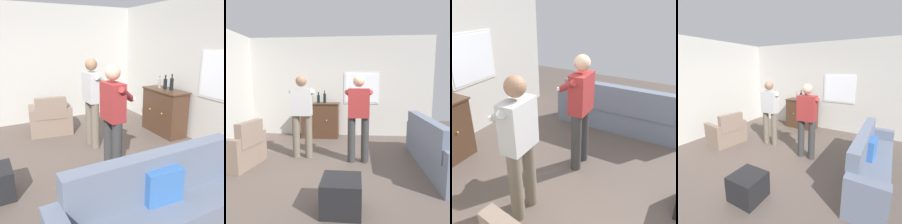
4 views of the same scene
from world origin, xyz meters
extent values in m
plane|color=brown|center=(0.00, 0.00, 0.00)|extent=(10.40, 10.40, 0.00)
cube|color=beige|center=(0.00, 2.66, 1.40)|extent=(5.20, 0.12, 2.80)
cube|color=silver|center=(0.62, 2.60, 1.37)|extent=(0.98, 0.02, 0.89)
cube|color=white|center=(0.62, 2.59, 1.37)|extent=(0.90, 0.03, 0.81)
cube|color=beige|center=(-2.66, 0.00, 1.40)|extent=(0.12, 5.20, 2.80)
cube|color=slate|center=(1.96, 0.32, 0.21)|extent=(0.55, 2.04, 0.42)
cube|color=slate|center=(1.75, 0.32, 0.67)|extent=(0.18, 2.04, 0.49)
cube|color=slate|center=(1.96, 1.42, 0.32)|extent=(0.55, 0.18, 0.64)
cube|color=slate|center=(1.96, -0.78, 0.32)|extent=(0.55, 0.18, 0.64)
cube|color=#386BB7|center=(1.88, 0.32, 0.60)|extent=(0.17, 0.41, 0.36)
cube|color=#7F6B5B|center=(-1.69, 0.09, 0.20)|extent=(0.72, 0.72, 0.40)
cube|color=#7F6B5B|center=(-1.43, 0.05, 0.62)|extent=(0.23, 0.65, 0.45)
cube|color=#7F6B5B|center=(-1.74, -0.28, 0.30)|extent=(0.65, 0.21, 0.60)
cube|color=#7F6B5B|center=(-1.64, 0.47, 0.30)|extent=(0.65, 0.21, 0.60)
cube|color=#472D1E|center=(-0.51, 2.30, 0.47)|extent=(1.01, 0.44, 0.94)
cube|color=#472D1E|center=(-0.51, 2.30, 0.96)|extent=(1.05, 0.48, 0.03)
sphere|color=#B79338|center=(-0.71, 2.06, 0.52)|extent=(0.04, 0.04, 0.04)
sphere|color=#B79338|center=(-0.31, 2.06, 0.52)|extent=(0.04, 0.04, 0.04)
cylinder|color=gray|center=(-0.70, 2.29, 1.07)|extent=(0.06, 0.06, 0.19)
cylinder|color=gray|center=(-0.70, 2.29, 1.19)|extent=(0.02, 0.02, 0.06)
cylinder|color=#262626|center=(-0.70, 2.29, 1.23)|extent=(0.02, 0.02, 0.02)
cylinder|color=black|center=(-0.57, 2.33, 1.08)|extent=(0.08, 0.08, 0.21)
cylinder|color=black|center=(-0.57, 2.33, 1.22)|extent=(0.03, 0.03, 0.07)
cylinder|color=#262626|center=(-0.57, 2.33, 1.27)|extent=(0.04, 0.04, 0.02)
cylinder|color=black|center=(-0.40, 2.36, 1.10)|extent=(0.08, 0.08, 0.25)
cylinder|color=black|center=(-0.40, 2.36, 1.26)|extent=(0.03, 0.03, 0.08)
cylinder|color=#262626|center=(-0.40, 2.36, 1.31)|extent=(0.03, 0.03, 0.02)
cube|color=black|center=(0.33, -1.19, 0.20)|extent=(0.48, 0.48, 0.41)
cylinder|color=#6B6051|center=(-0.74, 0.63, 0.44)|extent=(0.15, 0.15, 0.88)
cylinder|color=#6B6051|center=(-0.48, 0.63, 0.44)|extent=(0.15, 0.15, 0.88)
cube|color=#B7B7B7|center=(-0.61, 0.63, 1.16)|extent=(0.41, 0.23, 0.55)
sphere|color=#8C664C|center=(-0.61, 0.63, 1.57)|extent=(0.22, 0.22, 0.22)
cylinder|color=#B7B7B7|center=(-0.73, 0.79, 1.27)|extent=(0.32, 0.41, 0.29)
cylinder|color=#B7B7B7|center=(-0.50, 0.79, 1.27)|extent=(0.34, 0.40, 0.29)
cube|color=white|center=(-0.62, 0.95, 1.18)|extent=(0.15, 0.04, 0.04)
cylinder|color=#383838|center=(0.41, 0.46, 0.44)|extent=(0.15, 0.15, 0.88)
cylinder|color=#383838|center=(0.67, 0.46, 0.44)|extent=(0.15, 0.15, 0.88)
cube|color=#9E2D2D|center=(0.54, 0.46, 1.16)|extent=(0.40, 0.23, 0.55)
sphere|color=#D8AD8C|center=(0.54, 0.46, 1.57)|extent=(0.22, 0.22, 0.22)
cylinder|color=#9E2D2D|center=(0.42, 0.62, 1.27)|extent=(0.32, 0.41, 0.29)
cylinder|color=#9E2D2D|center=(0.65, 0.62, 1.27)|extent=(0.33, 0.40, 0.29)
cube|color=white|center=(0.53, 0.78, 1.18)|extent=(0.15, 0.04, 0.04)
camera|label=1|loc=(3.57, -1.16, 2.03)|focal=40.00mm
camera|label=2|loc=(0.51, -3.66, 1.56)|focal=35.00mm
camera|label=3|loc=(-2.35, -0.87, 2.35)|focal=40.00mm
camera|label=4|loc=(2.10, -2.89, 1.99)|focal=28.00mm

